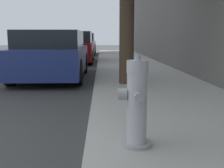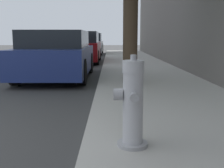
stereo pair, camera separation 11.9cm
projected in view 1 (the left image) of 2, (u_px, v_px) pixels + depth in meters
fire_hydrant at (136, 105)px, 2.64m from camera, size 0.33×0.34×0.87m
parked_car_near at (52, 55)px, 7.76m from camera, size 1.79×3.88×1.32m
parked_car_mid at (74, 48)px, 12.72m from camera, size 1.72×3.80×1.39m
parked_car_far at (82, 44)px, 18.77m from camera, size 1.83×4.24×1.41m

